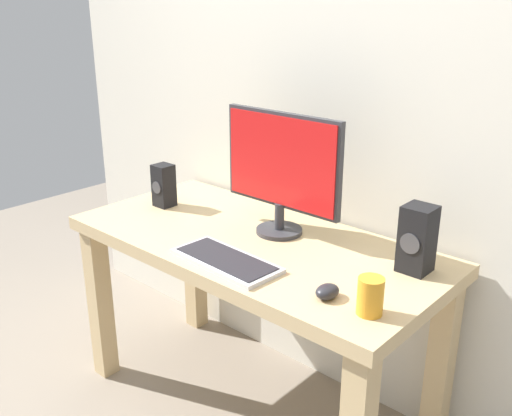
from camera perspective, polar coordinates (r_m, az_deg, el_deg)
ground_plane at (r=2.48m, az=-0.18°, el=-18.87°), size 6.00×6.00×0.00m
wall_back at (r=2.22m, az=6.60°, el=18.42°), size 2.95×0.04×3.00m
desk at (r=2.15m, az=-0.20°, el=-5.99°), size 1.40×0.67×0.74m
monitor at (r=2.07m, az=2.55°, el=3.99°), size 0.50×0.17×0.45m
keyboard_primary at (r=1.91m, az=-2.99°, el=-5.21°), size 0.39×0.19×0.02m
mouse at (r=1.70m, az=7.08°, el=-8.20°), size 0.06×0.08×0.04m
speaker_right at (r=1.88m, az=15.68°, el=-2.98°), size 0.09×0.10×0.22m
speaker_left at (r=2.42m, az=-9.12°, el=2.22°), size 0.08×0.08×0.18m
coffee_mug at (r=1.63m, az=11.25°, el=-8.55°), size 0.07×0.07×0.11m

